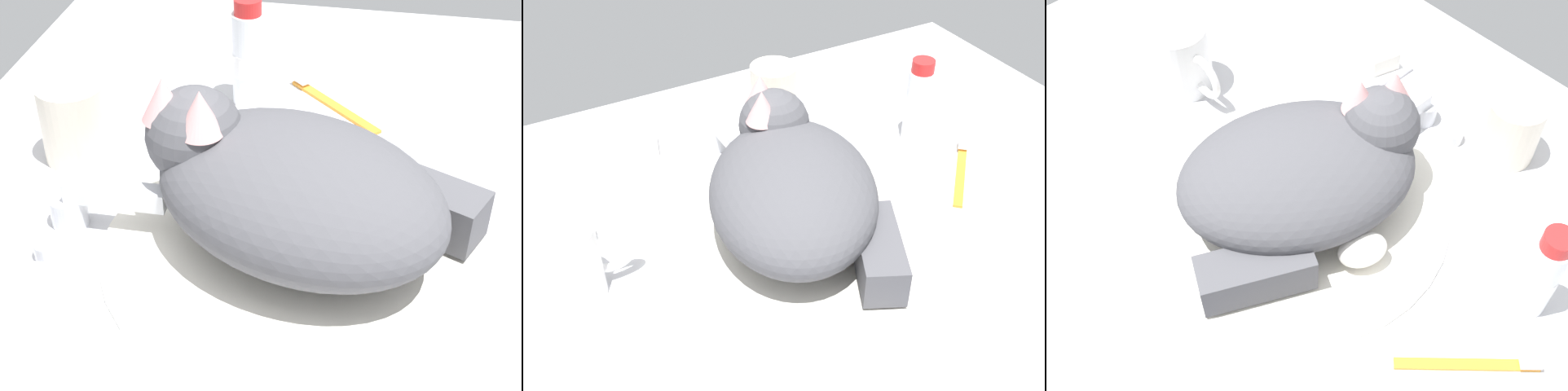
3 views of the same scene
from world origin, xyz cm
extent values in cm
cube|color=silver|center=(0.00, 0.00, -1.50)|extent=(110.00, 82.50, 3.00)
cylinder|color=white|center=(0.00, 0.00, 0.42)|extent=(36.07, 36.07, 0.83)
cylinder|color=silver|center=(0.00, 21.98, 1.52)|extent=(3.60, 3.60, 3.05)
cube|color=silver|center=(0.00, 17.10, 4.05)|extent=(2.00, 9.76, 2.00)
cylinder|color=silver|center=(-5.06, 21.98, 0.90)|extent=(2.80, 2.80, 1.80)
cylinder|color=silver|center=(5.06, 21.98, 0.90)|extent=(2.80, 2.80, 1.80)
ellipsoid|color=#4C4C51|center=(0.00, 0.00, 6.47)|extent=(29.26, 33.04, 11.26)
sphere|color=#4C4C51|center=(2.86, 9.95, 9.56)|extent=(11.96, 11.96, 9.04)
ellipsoid|color=white|center=(2.12, 8.30, 7.87)|extent=(6.95, 7.40, 4.97)
cone|color=#DB9E9E|center=(0.58, 8.75, 13.41)|extent=(5.38, 5.38, 4.07)
cone|color=#DB9E9E|center=(2.25, 12.45, 13.41)|extent=(5.38, 5.38, 4.07)
cube|color=#4C4C51|center=(5.02, -10.51, 3.25)|extent=(9.70, 13.27, 4.82)
ellipsoid|color=white|center=(10.53, 0.50, 3.00)|extent=(5.58, 6.58, 4.34)
cylinder|color=white|center=(-26.71, 2.86, 4.72)|extent=(8.17, 8.17, 9.44)
torus|color=white|center=(-21.43, 2.86, 4.72)|extent=(6.29, 1.00, 6.29)
cylinder|color=silver|center=(11.00, 25.34, 4.32)|extent=(7.02, 7.02, 8.63)
cube|color=white|center=(-11.69, 24.82, 0.60)|extent=(9.00, 6.40, 1.20)
cube|color=white|center=(-11.69, 24.82, 2.49)|extent=(7.67, 5.80, 2.57)
cylinder|color=white|center=(26.04, 9.74, 5.53)|extent=(3.73, 3.73, 11.07)
cylinder|color=white|center=(26.04, 9.74, 4.98)|extent=(3.80, 3.80, 2.77)
cylinder|color=red|center=(26.04, 9.74, 11.97)|extent=(3.17, 3.17, 1.80)
cube|color=orange|center=(26.24, -0.59, 0.40)|extent=(11.03, 11.58, 0.80)
cube|color=white|center=(30.56, 3.99, 1.20)|extent=(2.56, 2.59, 0.80)
camera|label=1|loc=(-55.22, -6.90, 47.91)|focal=54.68mm
camera|label=2|loc=(-30.72, -53.44, 54.85)|focal=46.00mm
camera|label=3|loc=(36.27, -31.66, 65.53)|focal=46.96mm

